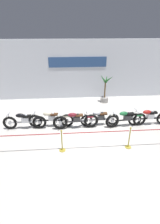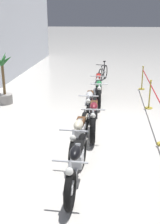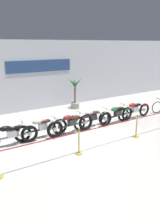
{
  "view_description": "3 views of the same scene",
  "coord_description": "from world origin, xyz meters",
  "px_view_note": "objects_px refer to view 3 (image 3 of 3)",
  "views": [
    {
      "loc": [
        -1.08,
        -7.61,
        4.89
      ],
      "look_at": [
        -0.42,
        0.88,
        0.75
      ],
      "focal_mm": 28.0,
      "sensor_mm": 36.0,
      "label": 1
    },
    {
      "loc": [
        -8.22,
        0.03,
        3.29
      ],
      "look_at": [
        -0.23,
        0.91,
        0.41
      ],
      "focal_mm": 45.0,
      "sensor_mm": 36.0,
      "label": 2
    },
    {
      "loc": [
        -5.22,
        -7.7,
        3.98
      ],
      "look_at": [
        -0.23,
        0.41,
        0.99
      ],
      "focal_mm": 35.0,
      "sensor_mm": 36.0,
      "label": 3
    }
  ],
  "objects_px": {
    "potted_palm_left_of_row": "(75,96)",
    "stanchion_mid_left": "(79,145)",
    "motorcycle_cream_1": "(42,128)",
    "stanchion_mid_right": "(136,130)",
    "motorcycle_silver_3": "(92,118)",
    "motorcycle_red_5": "(134,110)",
    "motorcycle_black_0": "(10,135)",
    "motorcycle_maroon_2": "(71,124)",
    "stanchion_far_left": "(79,136)",
    "motorcycle_green_4": "(117,115)"
  },
  "relations": [
    {
      "from": "stanchion_mid_left",
      "to": "stanchion_mid_right",
      "type": "relative_size",
      "value": 1.0
    },
    {
      "from": "motorcycle_cream_1",
      "to": "stanchion_mid_right",
      "type": "relative_size",
      "value": 2.31
    },
    {
      "from": "motorcycle_cream_1",
      "to": "motorcycle_red_5",
      "type": "distance_m",
      "value": 5.35
    },
    {
      "from": "stanchion_mid_right",
      "to": "motorcycle_green_4",
      "type": "bearing_deg",
      "value": 76.39
    },
    {
      "from": "stanchion_mid_left",
      "to": "motorcycle_cream_1",
      "type": "bearing_deg",
      "value": 106.4
    },
    {
      "from": "motorcycle_cream_1",
      "to": "stanchion_mid_right",
      "type": "height_order",
      "value": "stanchion_mid_right"
    },
    {
      "from": "motorcycle_red_5",
      "to": "stanchion_mid_right",
      "type": "relative_size",
      "value": 2.23
    },
    {
      "from": "motorcycle_green_4",
      "to": "potted_palm_left_of_row",
      "type": "xyz_separation_m",
      "value": [
        -0.44,
        3.52,
        0.32
      ]
    },
    {
      "from": "motorcycle_maroon_2",
      "to": "stanchion_far_left",
      "type": "distance_m",
      "value": 1.98
    },
    {
      "from": "stanchion_mid_left",
      "to": "motorcycle_green_4",
      "type": "bearing_deg",
      "value": 28.37
    },
    {
      "from": "motorcycle_red_5",
      "to": "motorcycle_silver_3",
      "type": "bearing_deg",
      "value": 176.71
    },
    {
      "from": "motorcycle_black_0",
      "to": "motorcycle_green_4",
      "type": "relative_size",
      "value": 1.0
    },
    {
      "from": "motorcycle_black_0",
      "to": "stanchion_far_left",
      "type": "bearing_deg",
      "value": -44.86
    },
    {
      "from": "stanchion_far_left",
      "to": "stanchion_mid_left",
      "type": "distance_m",
      "value": 0.36
    },
    {
      "from": "motorcycle_green_4",
      "to": "motorcycle_maroon_2",
      "type": "bearing_deg",
      "value": 179.78
    },
    {
      "from": "motorcycle_black_0",
      "to": "stanchion_far_left",
      "type": "xyz_separation_m",
      "value": [
        2.02,
        -2.01,
        0.25
      ]
    },
    {
      "from": "motorcycle_red_5",
      "to": "stanchion_mid_left",
      "type": "distance_m",
      "value": 5.1
    },
    {
      "from": "motorcycle_green_4",
      "to": "stanchion_mid_left",
      "type": "bearing_deg",
      "value": -151.63
    },
    {
      "from": "motorcycle_black_0",
      "to": "motorcycle_maroon_2",
      "type": "relative_size",
      "value": 0.94
    },
    {
      "from": "motorcycle_maroon_2",
      "to": "motorcycle_green_4",
      "type": "xyz_separation_m",
      "value": [
        2.72,
        -0.01,
        -0.01
      ]
    },
    {
      "from": "motorcycle_maroon_2",
      "to": "potted_palm_left_of_row",
      "type": "relative_size",
      "value": 1.23
    },
    {
      "from": "motorcycle_cream_1",
      "to": "stanchion_mid_right",
      "type": "bearing_deg",
      "value": -30.54
    },
    {
      "from": "motorcycle_silver_3",
      "to": "motorcycle_green_4",
      "type": "distance_m",
      "value": 1.41
    },
    {
      "from": "stanchion_far_left",
      "to": "motorcycle_cream_1",
      "type": "bearing_deg",
      "value": 106.9
    },
    {
      "from": "motorcycle_maroon_2",
      "to": "motorcycle_red_5",
      "type": "height_order",
      "value": "motorcycle_maroon_2"
    },
    {
      "from": "stanchion_far_left",
      "to": "stanchion_mid_left",
      "type": "height_order",
      "value": "same"
    },
    {
      "from": "motorcycle_red_5",
      "to": "stanchion_far_left",
      "type": "distance_m",
      "value": 5.08
    },
    {
      "from": "potted_palm_left_of_row",
      "to": "stanchion_far_left",
      "type": "height_order",
      "value": "potted_palm_left_of_row"
    },
    {
      "from": "motorcycle_cream_1",
      "to": "motorcycle_silver_3",
      "type": "distance_m",
      "value": 2.64
    },
    {
      "from": "motorcycle_cream_1",
      "to": "potted_palm_left_of_row",
      "type": "relative_size",
      "value": 1.23
    },
    {
      "from": "stanchion_mid_right",
      "to": "stanchion_mid_left",
      "type": "bearing_deg",
      "value": 180.0
    },
    {
      "from": "motorcycle_black_0",
      "to": "stanchion_mid_left",
      "type": "relative_size",
      "value": 2.17
    },
    {
      "from": "motorcycle_black_0",
      "to": "motorcycle_silver_3",
      "type": "relative_size",
      "value": 1.07
    },
    {
      "from": "potted_palm_left_of_row",
      "to": "stanchion_mid_left",
      "type": "bearing_deg",
      "value": -118.99
    },
    {
      "from": "motorcycle_silver_3",
      "to": "potted_palm_left_of_row",
      "type": "bearing_deg",
      "value": 73.84
    },
    {
      "from": "motorcycle_red_5",
      "to": "stanchion_mid_right",
      "type": "height_order",
      "value": "stanchion_mid_right"
    },
    {
      "from": "motorcycle_cream_1",
      "to": "motorcycle_red_5",
      "type": "xyz_separation_m",
      "value": [
        5.34,
        -0.2,
        0.01
      ]
    },
    {
      "from": "stanchion_mid_left",
      "to": "potted_palm_left_of_row",
      "type": "bearing_deg",
      "value": 61.01
    },
    {
      "from": "motorcycle_maroon_2",
      "to": "stanchion_mid_right",
      "type": "bearing_deg",
      "value": -39.19
    },
    {
      "from": "motorcycle_silver_3",
      "to": "potted_palm_left_of_row",
      "type": "xyz_separation_m",
      "value": [
        0.95,
        3.29,
        0.33
      ]
    },
    {
      "from": "potted_palm_left_of_row",
      "to": "stanchion_mid_left",
      "type": "distance_m",
      "value": 6.14
    },
    {
      "from": "motorcycle_black_0",
      "to": "potted_palm_left_of_row",
      "type": "distance_m",
      "value": 6.0
    },
    {
      "from": "motorcycle_green_4",
      "to": "potted_palm_left_of_row",
      "type": "relative_size",
      "value": 1.15
    },
    {
      "from": "motorcycle_black_0",
      "to": "potted_palm_left_of_row",
      "type": "bearing_deg",
      "value": 33.97
    },
    {
      "from": "stanchion_mid_right",
      "to": "motorcycle_silver_3",
      "type": "bearing_deg",
      "value": 114.6
    },
    {
      "from": "motorcycle_cream_1",
      "to": "motorcycle_red_5",
      "type": "bearing_deg",
      "value": -2.17
    },
    {
      "from": "motorcycle_black_0",
      "to": "motorcycle_green_4",
      "type": "bearing_deg",
      "value": -1.81
    },
    {
      "from": "motorcycle_silver_3",
      "to": "motorcycle_red_5",
      "type": "xyz_separation_m",
      "value": [
        2.71,
        -0.16,
        0.02
      ]
    },
    {
      "from": "motorcycle_green_4",
      "to": "motorcycle_cream_1",
      "type": "bearing_deg",
      "value": 176.11
    },
    {
      "from": "motorcycle_silver_3",
      "to": "stanchion_mid_left",
      "type": "distance_m",
      "value": 2.89
    }
  ]
}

